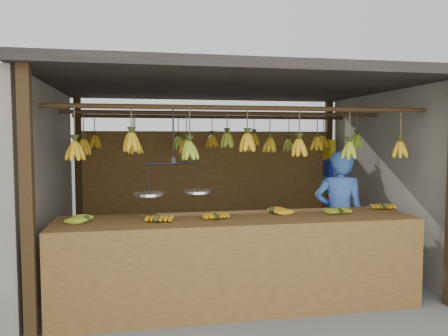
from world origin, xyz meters
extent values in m
plane|color=#5B5B57|center=(0.00, 0.00, 0.00)|extent=(80.00, 80.00, 0.00)
cube|color=#2F1F0F|center=(-2.00, -1.50, 1.15)|extent=(0.10, 0.10, 2.30)
cube|color=#2F1F0F|center=(-2.00, 1.50, 1.15)|extent=(0.10, 0.10, 2.30)
cube|color=#2F1F0F|center=(2.00, 1.50, 1.15)|extent=(0.10, 0.10, 2.30)
cube|color=black|center=(0.00, 0.00, 2.35)|extent=(4.30, 3.30, 0.10)
cylinder|color=#2F1F0F|center=(0.00, -1.00, 2.00)|extent=(4.00, 0.05, 0.05)
cylinder|color=#2F1F0F|center=(0.00, 0.00, 2.00)|extent=(4.00, 0.05, 0.05)
cylinder|color=#2F1F0F|center=(0.00, 1.00, 2.00)|extent=(4.00, 0.05, 0.05)
cube|color=brown|center=(0.00, 1.50, 0.90)|extent=(4.00, 0.06, 1.80)
cube|color=brown|center=(-0.12, -1.10, 0.86)|extent=(3.58, 0.80, 0.08)
cube|color=brown|center=(-0.12, -1.50, 0.45)|extent=(3.58, 0.04, 0.90)
cube|color=#2F1F0F|center=(-1.81, -1.45, 0.41)|extent=(0.07, 0.07, 0.82)
cube|color=#2F1F0F|center=(1.57, -1.45, 0.41)|extent=(0.07, 0.07, 0.82)
cube|color=#2F1F0F|center=(-1.81, -0.75, 0.41)|extent=(0.07, 0.07, 0.82)
cube|color=#2F1F0F|center=(1.57, -0.75, 0.41)|extent=(0.07, 0.07, 0.82)
ellipsoid|color=#92A523|center=(-1.57, -1.09, 0.93)|extent=(0.28, 0.24, 0.06)
ellipsoid|color=#CA9115|center=(-0.92, -1.26, 0.93)|extent=(0.22, 0.27, 0.06)
ellipsoid|color=#CA9115|center=(-0.34, -1.21, 0.93)|extent=(0.23, 0.27, 0.06)
ellipsoid|color=#CA9115|center=(0.28, -0.98, 0.93)|extent=(0.27, 0.23, 0.06)
ellipsoid|color=#92A523|center=(0.97, -1.16, 0.93)|extent=(0.21, 0.26, 0.06)
ellipsoid|color=#CA9115|center=(1.57, -0.98, 0.93)|extent=(0.23, 0.27, 0.06)
ellipsoid|color=#CA9115|center=(-1.68, -1.03, 1.58)|extent=(0.16, 0.16, 0.28)
ellipsoid|color=#CA9115|center=(-1.16, -0.98, 1.66)|extent=(0.16, 0.16, 0.28)
ellipsoid|color=#92A523|center=(-0.60, -1.02, 1.57)|extent=(0.16, 0.16, 0.28)
ellipsoid|color=#CA9115|center=(0.00, -0.98, 1.65)|extent=(0.16, 0.16, 0.28)
ellipsoid|color=#CA9115|center=(0.57, -0.97, 1.59)|extent=(0.16, 0.16, 0.28)
ellipsoid|color=#92A523|center=(1.13, -0.97, 1.56)|extent=(0.16, 0.16, 0.28)
ellipsoid|color=#CA9115|center=(1.72, -0.99, 1.57)|extent=(0.16, 0.16, 0.28)
ellipsoid|color=#CA9115|center=(-1.73, 0.01, 1.59)|extent=(0.16, 0.16, 0.28)
ellipsoid|color=#CA9115|center=(-1.14, -0.05, 1.60)|extent=(0.16, 0.16, 0.28)
ellipsoid|color=#CA9115|center=(-0.52, 0.01, 1.59)|extent=(0.16, 0.16, 0.28)
ellipsoid|color=#92A523|center=(-0.03, -0.05, 1.67)|extent=(0.16, 0.16, 0.28)
ellipsoid|color=#CA9115|center=(0.53, 0.00, 1.61)|extent=(0.16, 0.16, 0.28)
ellipsoid|color=#CA9115|center=(1.18, 0.01, 1.62)|extent=(0.16, 0.16, 0.28)
ellipsoid|color=#92A523|center=(1.71, -0.03, 1.65)|extent=(0.16, 0.16, 0.28)
ellipsoid|color=#CA9115|center=(-1.70, 0.97, 1.64)|extent=(0.16, 0.16, 0.28)
ellipsoid|color=#CA9115|center=(-1.17, 0.97, 1.63)|extent=(0.16, 0.16, 0.28)
ellipsoid|color=#92A523|center=(-0.54, 0.96, 1.62)|extent=(0.16, 0.16, 0.28)
ellipsoid|color=#CA9115|center=(-0.04, 1.04, 1.65)|extent=(0.16, 0.16, 0.28)
ellipsoid|color=#CA9115|center=(0.59, 1.01, 1.67)|extent=(0.16, 0.16, 0.28)
ellipsoid|color=#92A523|center=(1.12, 0.98, 1.58)|extent=(0.16, 0.16, 0.28)
ellipsoid|color=#CA9115|center=(1.69, 1.01, 1.63)|extent=(0.16, 0.16, 0.28)
cylinder|color=black|center=(-0.76, -1.00, 1.72)|extent=(0.02, 0.02, 0.55)
cylinder|color=black|center=(-0.76, -1.00, 1.45)|extent=(0.54, 0.15, 0.02)
cylinder|color=silver|center=(-1.00, -1.06, 1.15)|extent=(0.29, 0.29, 0.02)
cylinder|color=silver|center=(-0.51, -0.94, 1.15)|extent=(0.29, 0.29, 0.02)
imported|color=#3359A5|center=(1.21, -0.60, 0.78)|extent=(0.66, 0.54, 1.55)
cube|color=yellow|center=(1.94, 1.35, 1.50)|extent=(0.08, 0.26, 0.34)
cube|color=#1426BF|center=(1.94, 1.35, 1.19)|extent=(0.08, 0.26, 0.34)
cube|color=#199926|center=(1.94, 1.35, 0.89)|extent=(0.08, 0.26, 0.34)
cube|color=red|center=(1.94, 1.35, 0.60)|extent=(0.08, 0.26, 0.34)
camera|label=1|loc=(-1.06, -5.33, 1.70)|focal=35.00mm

